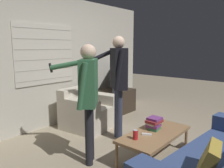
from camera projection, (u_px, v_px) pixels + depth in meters
ground_plane at (141, 153)px, 3.26m from camera, size 16.00×16.00×0.00m
wall_back at (56, 61)px, 4.35m from camera, size 5.20×0.08×2.55m
armchair_beige at (88, 111)px, 4.28m from camera, size 0.99×0.96×0.77m
coffee_table at (155, 135)px, 3.03m from camera, size 1.16×0.55×0.39m
tv_stand at (116, 101)px, 5.26m from camera, size 0.82×0.58×0.55m
tv at (116, 78)px, 5.17m from camera, size 0.78×0.71×0.54m
person_left_standing at (88, 90)px, 2.84m from camera, size 0.52×0.83×1.60m
person_right_standing at (118, 75)px, 3.60m from camera, size 0.56×0.83×1.73m
book_stack at (154, 123)px, 3.14m from camera, size 0.24×0.20×0.18m
soda_can at (135, 135)px, 2.80m from camera, size 0.07×0.07×0.13m
spare_remote at (147, 134)px, 2.94m from camera, size 0.09×0.13×0.02m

